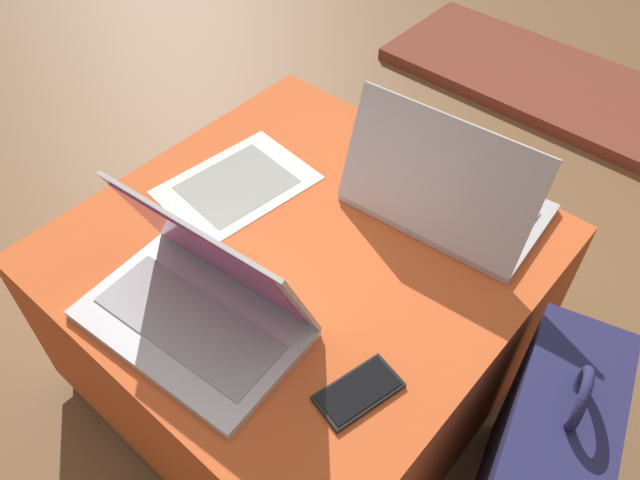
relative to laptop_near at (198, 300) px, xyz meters
name	(u,v)px	position (x,y,z in m)	size (l,w,h in m)	color
ground_plane	(305,367)	(0.01, 0.23, -0.49)	(14.00, 14.00, 0.00)	brown
ottoman	(303,312)	(0.01, 0.23, -0.27)	(0.80, 0.80, 0.44)	maroon
laptop_near	(198,300)	(0.00, 0.00, 0.00)	(0.38, 0.26, 0.23)	silver
laptop_far	(444,194)	(0.16, 0.47, 0.00)	(0.38, 0.26, 0.24)	#B7B7BC
cell_phone	(359,391)	(0.29, 0.06, -0.04)	(0.10, 0.14, 0.01)	black
backpack	(539,473)	(0.56, 0.25, -0.27)	(0.27, 0.38, 0.53)	#23234C
paper_sheet	(237,185)	(-0.19, 0.27, -0.05)	(0.24, 0.32, 0.00)	silver
fireplace_hearth	(578,95)	(0.01, 1.68, -0.47)	(1.40, 0.50, 0.04)	brown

